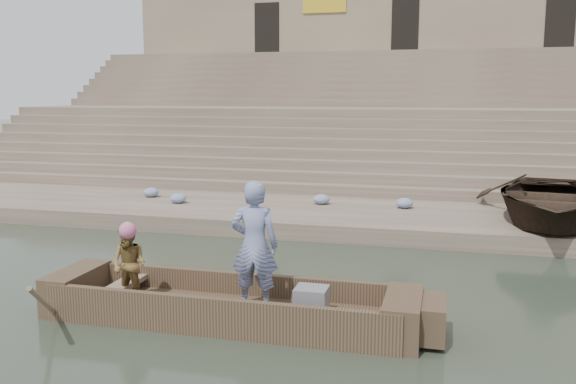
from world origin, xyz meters
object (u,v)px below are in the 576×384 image
at_px(television, 311,301).
at_px(standing_man, 254,245).
at_px(beached_rowboat, 553,198).
at_px(main_rowboat, 229,314).
at_px(rowing_man, 129,265).

bearing_deg(television, standing_man, 178.08).
xyz_separation_m(standing_man, beached_rowboat, (5.05, 6.91, -0.23)).
relative_size(standing_man, beached_rowboat, 0.36).
height_order(television, beached_rowboat, beached_rowboat).
height_order(main_rowboat, beached_rowboat, beached_rowboat).
bearing_deg(standing_man, television, 172.13).
distance_m(television, beached_rowboat, 8.13).
xyz_separation_m(main_rowboat, beached_rowboat, (5.46, 6.94, 0.83)).
relative_size(main_rowboat, rowing_man, 4.26).
relative_size(rowing_man, television, 2.55).
xyz_separation_m(main_rowboat, rowing_man, (-1.50, -0.19, 0.70)).
bearing_deg(standing_man, main_rowboat, -1.93).
bearing_deg(rowing_man, beached_rowboat, 51.91).
bearing_deg(television, main_rowboat, -180.00).
bearing_deg(beached_rowboat, rowing_man, -126.47).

